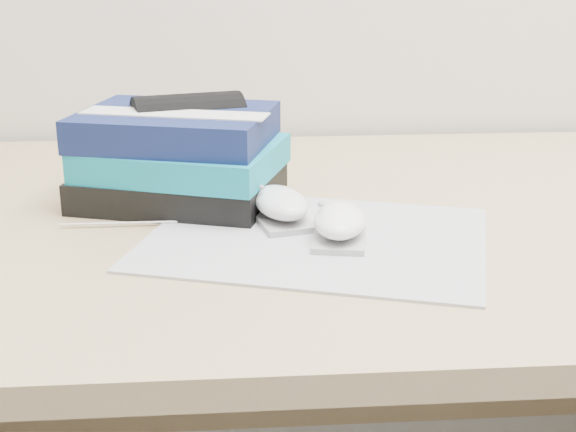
{
  "coord_description": "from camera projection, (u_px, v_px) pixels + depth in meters",
  "views": [
    {
      "loc": [
        -0.13,
        0.64,
        1.04
      ],
      "look_at": [
        -0.07,
        1.44,
        0.77
      ],
      "focal_mm": 50.0,
      "sensor_mm": 36.0,
      "label": 1
    }
  ],
  "objects": [
    {
      "name": "book_stack",
      "position": [
        180.0,
        157.0,
        1.02
      ],
      "size": [
        0.29,
        0.26,
        0.12
      ],
      "color": "black",
      "rests_on": "desk"
    },
    {
      "name": "usb_cable",
      "position": [
        152.0,
        222.0,
        0.94
      ],
      "size": [
        0.21,
        0.0,
        0.0
      ],
      "primitive_type": "cylinder",
      "rotation": [
        0.0,
        1.57,
        0.0
      ],
      "color": "silver",
      "rests_on": "mousepad"
    },
    {
      "name": "desk",
      "position": [
        329.0,
        353.0,
        1.13
      ],
      "size": [
        1.6,
        0.8,
        0.73
      ],
      "color": "#A2845A",
      "rests_on": "ground"
    },
    {
      "name": "mouse_front",
      "position": [
        340.0,
        223.0,
        0.89
      ],
      "size": [
        0.08,
        0.11,
        0.04
      ],
      "color": "#9B9C9E",
      "rests_on": "mousepad"
    },
    {
      "name": "mouse_rear",
      "position": [
        281.0,
        205.0,
        0.94
      ],
      "size": [
        0.08,
        0.12,
        0.04
      ],
      "color": "#939396",
      "rests_on": "mousepad"
    },
    {
      "name": "mousepad",
      "position": [
        316.0,
        238.0,
        0.9
      ],
      "size": [
        0.44,
        0.39,
        0.0
      ],
      "primitive_type": "cube",
      "rotation": [
        0.0,
        0.0,
        -0.31
      ],
      "color": "gray",
      "rests_on": "desk"
    },
    {
      "name": "pouch",
      "position": [
        190.0,
        146.0,
        1.05
      ],
      "size": [
        0.16,
        0.13,
        0.13
      ],
      "color": "black",
      "rests_on": "desk"
    }
  ]
}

